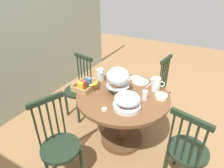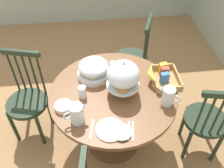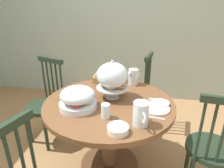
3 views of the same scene
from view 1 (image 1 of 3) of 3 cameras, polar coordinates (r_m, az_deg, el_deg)
ground_plane at (r=2.61m, az=3.54°, el=-18.89°), size 10.00×10.00×0.00m
wall_back at (r=3.05m, az=-29.33°, el=13.63°), size 4.80×0.06×2.60m
dining_table at (r=2.37m, az=3.21°, el=-7.86°), size 1.11×1.11×0.74m
windsor_chair_near_window at (r=2.08m, az=-15.75°, el=-17.80°), size 0.43×0.43×0.97m
windsor_chair_by_cabinet at (r=2.10m, az=21.81°, el=-18.63°), size 0.42×0.42×0.97m
windsor_chair_facing_door at (r=3.03m, az=12.63°, el=-0.81°), size 0.40×0.40×0.97m
windsor_chair_far_side at (r=2.92m, az=-10.01°, el=-1.81°), size 0.41×0.41×0.97m
pastry_stand_with_dome at (r=2.18m, az=1.81°, el=1.96°), size 0.28×0.28×0.34m
fruit_platter_covered at (r=1.97m, az=4.63°, el=-5.24°), size 0.30×0.30×0.18m
orange_juice_pitcher at (r=2.34m, az=13.25°, el=-0.21°), size 0.11×0.19×0.17m
milk_pitcher at (r=2.52m, az=-3.59°, el=2.70°), size 0.13×0.16×0.17m
cereal_basket at (r=2.35m, az=-7.82°, el=-0.42°), size 0.32×0.30×0.12m
china_plate_large at (r=2.53m, az=8.63°, el=0.79°), size 0.22×0.22×0.01m
china_plate_small at (r=2.58m, az=7.28°, el=1.78°), size 0.15×0.15×0.01m
cereal_bowl at (r=2.23m, az=14.77°, el=-3.67°), size 0.14×0.14×0.04m
drinking_glass at (r=2.15m, az=10.02°, el=-3.36°), size 0.06×0.06×0.11m
butter_dish at (r=1.98m, az=-2.36°, el=-7.69°), size 0.06×0.06×0.02m
table_knife at (r=2.59m, az=5.98°, el=1.66°), size 0.17×0.04×0.01m
dinner_fork at (r=2.61m, az=5.43°, el=1.85°), size 0.17×0.04×0.01m
soup_spoon at (r=2.47m, az=11.40°, el=-0.24°), size 0.17×0.04×0.01m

